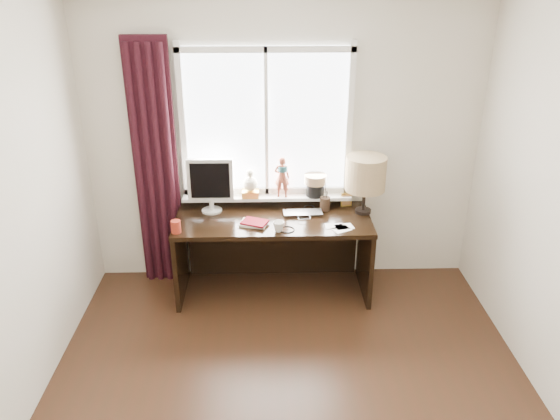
{
  "coord_description": "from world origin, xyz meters",
  "views": [
    {
      "loc": [
        -0.15,
        -2.65,
        2.78
      ],
      "look_at": [
        -0.05,
        1.25,
        1.0
      ],
      "focal_mm": 35.0,
      "sensor_mm": 36.0,
      "label": 1
    }
  ],
  "objects_px": {
    "mug": "(279,226)",
    "desk": "(273,238)",
    "red_cup": "(176,227)",
    "table_lamp": "(366,174)",
    "laptop": "(303,213)",
    "monitor": "(210,182)"
  },
  "relations": [
    {
      "from": "laptop",
      "to": "table_lamp",
      "type": "bearing_deg",
      "value": -0.02
    },
    {
      "from": "red_cup",
      "to": "table_lamp",
      "type": "height_order",
      "value": "table_lamp"
    },
    {
      "from": "laptop",
      "to": "red_cup",
      "type": "bearing_deg",
      "value": -165.63
    },
    {
      "from": "laptop",
      "to": "mug",
      "type": "xyz_separation_m",
      "value": [
        -0.22,
        -0.32,
        0.03
      ]
    },
    {
      "from": "red_cup",
      "to": "desk",
      "type": "xyz_separation_m",
      "value": [
        0.8,
        0.35,
        -0.3
      ]
    },
    {
      "from": "mug",
      "to": "laptop",
      "type": "bearing_deg",
      "value": 55.49
    },
    {
      "from": "mug",
      "to": "red_cup",
      "type": "relative_size",
      "value": 0.87
    },
    {
      "from": "red_cup",
      "to": "desk",
      "type": "height_order",
      "value": "red_cup"
    },
    {
      "from": "laptop",
      "to": "red_cup",
      "type": "height_order",
      "value": "red_cup"
    },
    {
      "from": "laptop",
      "to": "desk",
      "type": "distance_m",
      "value": 0.37
    },
    {
      "from": "desk",
      "to": "table_lamp",
      "type": "xyz_separation_m",
      "value": [
        0.8,
        -0.0,
        0.61
      ]
    },
    {
      "from": "mug",
      "to": "monitor",
      "type": "height_order",
      "value": "monitor"
    },
    {
      "from": "desk",
      "to": "table_lamp",
      "type": "height_order",
      "value": "table_lamp"
    },
    {
      "from": "laptop",
      "to": "table_lamp",
      "type": "distance_m",
      "value": 0.64
    },
    {
      "from": "red_cup",
      "to": "monitor",
      "type": "height_order",
      "value": "monitor"
    },
    {
      "from": "laptop",
      "to": "monitor",
      "type": "relative_size",
      "value": 0.7
    },
    {
      "from": "laptop",
      "to": "mug",
      "type": "height_order",
      "value": "mug"
    },
    {
      "from": "laptop",
      "to": "red_cup",
      "type": "distance_m",
      "value": 1.11
    },
    {
      "from": "laptop",
      "to": "monitor",
      "type": "xyz_separation_m",
      "value": [
        -0.81,
        0.09,
        0.26
      ]
    },
    {
      "from": "red_cup",
      "to": "table_lamp",
      "type": "distance_m",
      "value": 1.67
    },
    {
      "from": "mug",
      "to": "desk",
      "type": "distance_m",
      "value": 0.46
    },
    {
      "from": "monitor",
      "to": "laptop",
      "type": "bearing_deg",
      "value": -6.04
    }
  ]
}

